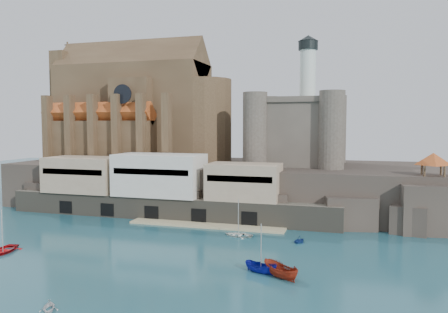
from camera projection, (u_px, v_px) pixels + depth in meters
ground at (155, 252)px, 65.56m from camera, size 300.00×300.00×0.00m
promontory at (227, 185)px, 102.88m from camera, size 100.00×36.00×10.00m
quay at (158, 188)px, 90.07m from camera, size 70.00×12.00×13.05m
church at (139, 113)px, 110.81m from camera, size 47.00×25.93×30.51m
castle_keep at (298, 128)px, 98.90m from camera, size 21.20×21.20×29.30m
rock_outcrop at (432, 209)px, 78.00m from camera, size 14.50×10.50×8.70m
pavilion at (433, 160)px, 77.52m from camera, size 6.40×6.40×5.40m
boat_0 at (3, 252)px, 65.37m from camera, size 4.37×2.04×5.90m
boat_1 at (49, 310)px, 44.93m from camera, size 2.74×2.41×2.71m
boat_2 at (261, 273)px, 56.35m from camera, size 2.28×2.25×4.66m
boat_5 at (280, 277)px, 54.59m from camera, size 2.98×2.97×5.59m
boat_6 at (238, 236)px, 74.87m from camera, size 1.48×3.66×4.98m
boat_7 at (299, 242)px, 70.77m from camera, size 2.73×2.36×2.71m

